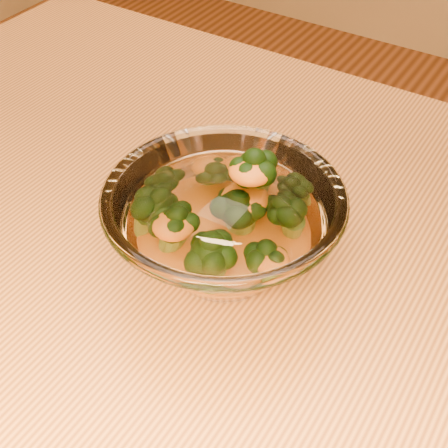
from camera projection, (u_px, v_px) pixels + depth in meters
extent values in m
cube|color=#D0893E|center=(292.00, 366.00, 0.48)|extent=(1.20, 0.80, 0.04)
cylinder|color=brown|center=(105.00, 220.00, 1.15)|extent=(0.06, 0.06, 0.71)
ellipsoid|color=white|center=(224.00, 260.00, 0.52)|extent=(0.08, 0.08, 0.02)
torus|color=white|center=(224.00, 197.00, 0.47)|extent=(0.19, 0.19, 0.01)
ellipsoid|color=orange|center=(224.00, 244.00, 0.51)|extent=(0.10, 0.10, 0.03)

